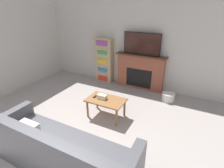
{
  "coord_description": "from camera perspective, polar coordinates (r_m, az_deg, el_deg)",
  "views": [
    {
      "loc": [
        1.97,
        -0.78,
        2.44
      ],
      "look_at": [
        0.21,
        2.62,
        0.71
      ],
      "focal_mm": 28.0,
      "sensor_mm": 36.0,
      "label": 1
    }
  ],
  "objects": [
    {
      "name": "coffee_table",
      "position": [
        4.07,
        -1.99,
        -5.89
      ],
      "size": [
        0.88,
        0.55,
        0.46
      ],
      "color": "brown",
      "rests_on": "ground_plane"
    },
    {
      "name": "storage_basket",
      "position": [
        5.11,
        17.88,
        -4.04
      ],
      "size": [
        0.35,
        0.35,
        0.22
      ],
      "color": "silver",
      "rests_on": "ground_plane"
    },
    {
      "name": "tissue_box",
      "position": [
        4.06,
        -3.31,
        -4.11
      ],
      "size": [
        0.22,
        0.12,
        0.1
      ],
      "color": "beige",
      "rests_on": "coffee_table"
    },
    {
      "name": "tv",
      "position": [
        5.28,
        9.69,
        12.78
      ],
      "size": [
        1.11,
        0.03,
        0.65
      ],
      "color": "black",
      "rests_on": "fireplace"
    },
    {
      "name": "bookshelf",
      "position": [
        5.94,
        -2.55,
        7.73
      ],
      "size": [
        0.6,
        0.29,
        1.49
      ],
      "color": "tan",
      "rests_on": "ground_plane"
    },
    {
      "name": "wall_back",
      "position": [
        5.57,
        6.27,
        12.9
      ],
      "size": [
        6.89,
        0.06,
        2.7
      ],
      "color": "beige",
      "rests_on": "ground_plane"
    },
    {
      "name": "remote_control",
      "position": [
        4.17,
        -5.48,
        -4.01
      ],
      "size": [
        0.04,
        0.15,
        0.02
      ],
      "color": "black",
      "rests_on": "coffee_table"
    },
    {
      "name": "couch",
      "position": [
        3.12,
        -16.84,
        -20.46
      ],
      "size": [
        2.54,
        0.86,
        0.87
      ],
      "color": "#4C4C51",
      "rests_on": "ground_plane"
    },
    {
      "name": "fireplace",
      "position": [
        5.53,
        9.13,
        4.0
      ],
      "size": [
        1.56,
        0.28,
        1.09
      ],
      "color": "brown",
      "rests_on": "ground_plane"
    },
    {
      "name": "wall_side",
      "position": [
        5.84,
        -31.97,
        9.97
      ],
      "size": [
        0.06,
        5.29,
        2.7
      ],
      "color": "beige",
      "rests_on": "ground_plane"
    }
  ]
}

